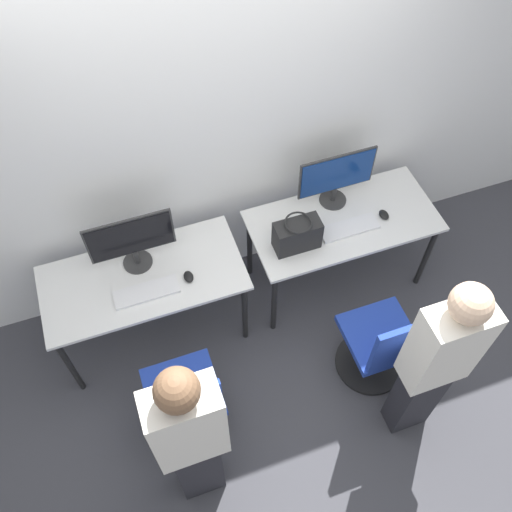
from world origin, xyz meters
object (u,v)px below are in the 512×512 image
monitor_right (336,177)px  person_left (191,437)px  handbag (297,235)px  keyboard_right (349,228)px  keyboard_left (146,292)px  monitor_left (131,240)px  mouse_left (189,277)px  office_chair_right (382,347)px  person_right (436,362)px  office_chair_left (186,404)px  mouse_right (384,215)px

monitor_right → person_left: bearing=-136.5°
monitor_right → handbag: size_ratio=1.78×
person_left → keyboard_right: size_ratio=3.85×
keyboard_left → monitor_left: bearing=90.0°
mouse_left → person_left: size_ratio=0.06×
office_chair_right → person_right: bearing=-83.2°
office_chair_left → office_chair_right: size_ratio=1.00×
handbag → office_chair_right: bearing=-65.3°
mouse_right → person_right: 1.16m
mouse_left → keyboard_left: bearing=-176.3°
office_chair_left → office_chair_right: bearing=-2.4°
person_left → handbag: (1.00, 1.03, -0.03)m
mouse_left → person_right: 1.55m
person_left → handbag: 1.43m
office_chair_right → handbag: handbag is taller
mouse_left → monitor_right: (1.12, 0.29, 0.22)m
monitor_left → person_left: size_ratio=0.34×
mouse_right → keyboard_right: bearing=-175.7°
keyboard_right → handbag: 0.40m
monitor_left → mouse_left: (0.28, -0.23, -0.22)m
mouse_left → office_chair_left: size_ratio=0.10×
mouse_right → office_chair_right: office_chair_right is taller
person_left → keyboard_right: (1.38, 1.04, -0.13)m
monitor_left → person_right: bearing=-43.2°
keyboard_right → person_right: bearing=-90.5°
mouse_left → mouse_right: (1.39, 0.04, 0.00)m
keyboard_left → office_chair_left: bearing=-86.2°
handbag → monitor_left: bearing=168.0°
office_chair_right → keyboard_right: bearing=85.8°
keyboard_right → monitor_right: bearing=90.0°
keyboard_right → mouse_right: size_ratio=4.50×
monitor_right → keyboard_right: bearing=-90.0°
office_chair_left → mouse_right: (1.62, 0.70, 0.36)m
monitor_right → person_right: (-0.01, -1.36, -0.08)m
mouse_left → monitor_right: bearing=14.5°
office_chair_left → mouse_right: office_chair_left is taller
keyboard_left → person_right: 1.75m
office_chair_right → mouse_right: bearing=66.7°
person_left → handbag: bearing=46.0°
person_left → mouse_right: size_ratio=17.34×
person_left → handbag: size_ratio=5.20×
mouse_left → mouse_right: same height
monitor_right → keyboard_left: bearing=-167.5°
mouse_right → handbag: (-0.65, -0.03, 0.10)m
person_right → monitor_left: bearing=136.8°
person_left → mouse_right: 1.97m
monitor_right → mouse_right: monitor_right is taller
mouse_left → keyboard_right: bearing=1.1°
office_chair_right → keyboard_left: bearing=152.8°
office_chair_right → monitor_left: bearing=145.1°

